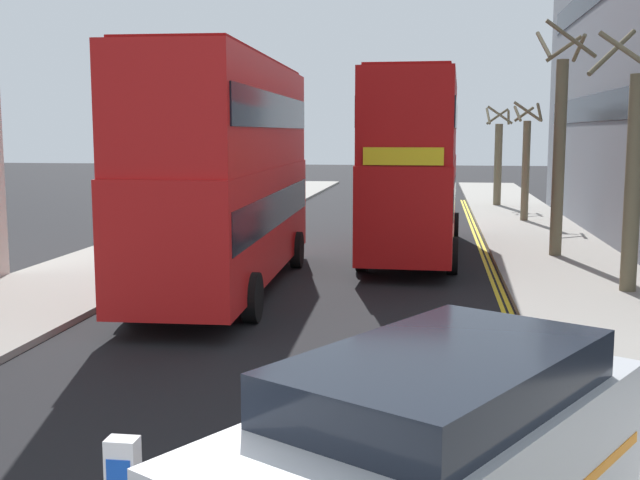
% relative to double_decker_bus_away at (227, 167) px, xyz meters
% --- Properties ---
extents(sidewalk_right, '(4.00, 80.00, 0.14)m').
position_rel_double_decker_bus_away_xyz_m(sidewalk_right, '(8.84, 1.26, -2.96)').
color(sidewalk_right, gray).
rests_on(sidewalk_right, ground).
extents(sidewalk_left, '(4.00, 80.00, 0.14)m').
position_rel_double_decker_bus_away_xyz_m(sidewalk_left, '(-4.16, 1.26, -2.96)').
color(sidewalk_left, gray).
rests_on(sidewalk_left, ground).
extents(kerb_line_outer, '(0.10, 56.00, 0.01)m').
position_rel_double_decker_bus_away_xyz_m(kerb_line_outer, '(6.74, -0.74, -3.03)').
color(kerb_line_outer, yellow).
rests_on(kerb_line_outer, ground).
extents(kerb_line_inner, '(0.10, 56.00, 0.01)m').
position_rel_double_decker_bus_away_xyz_m(kerb_line_inner, '(6.58, -0.74, -3.03)').
color(kerb_line_inner, yellow).
rests_on(kerb_line_inner, ground).
extents(double_decker_bus_away, '(3.07, 10.88, 5.64)m').
position_rel_double_decker_bus_away_xyz_m(double_decker_bus_away, '(0.00, 0.00, 0.00)').
color(double_decker_bus_away, red).
rests_on(double_decker_bus_away, ground).
extents(double_decker_bus_oncoming, '(3.04, 10.87, 5.64)m').
position_rel_double_decker_bus_away_xyz_m(double_decker_bus_oncoming, '(4.41, 6.31, 0.00)').
color(double_decker_bus_oncoming, '#B20F0F').
rests_on(double_decker_bus_oncoming, ground).
extents(street_tree_near, '(1.33, 1.24, 5.03)m').
position_rel_double_decker_bus_away_xyz_m(street_tree_near, '(8.86, 15.73, -0.47)').
color(street_tree_near, '#6B6047').
rests_on(street_tree_near, sidewalk_right).
extents(street_tree_mid, '(1.94, 2.15, 6.21)m').
position_rel_double_decker_bus_away_xyz_m(street_tree_mid, '(9.62, 0.52, -0.08)').
color(street_tree_mid, '#6B6047').
rests_on(street_tree_mid, sidewalk_right).
extents(street_tree_far, '(1.30, 1.37, 5.07)m').
position_rel_double_decker_bus_away_xyz_m(street_tree_far, '(8.25, 22.94, -0.55)').
color(street_tree_far, '#6B6047').
rests_on(street_tree_far, sidewalk_right).
extents(street_tree_distant, '(1.63, 1.54, 6.97)m').
position_rel_double_decker_bus_away_xyz_m(street_tree_distant, '(8.74, 5.94, 0.37)').
color(street_tree_distant, '#6B6047').
rests_on(street_tree_distant, sidewalk_right).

